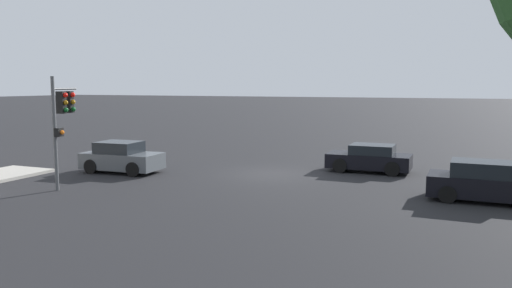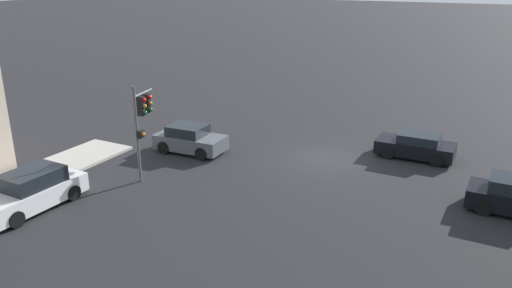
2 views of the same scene
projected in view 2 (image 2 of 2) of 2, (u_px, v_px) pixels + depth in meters
The scene contains 5 objects.
ground_plane at pixel (324, 158), 26.43m from camera, with size 300.00×300.00×0.00m, color black.
traffic_signal at pixel (142, 115), 22.98m from camera, with size 0.81×1.78×4.57m.
crossing_car_0 at pixel (190, 139), 27.14m from camera, with size 3.88×2.05×1.50m.
crossing_car_1 at pixel (416, 146), 26.31m from camera, with size 3.97×1.94×1.35m.
parked_car_0 at pixel (32, 191), 20.61m from camera, with size 2.01×4.55×1.63m.
Camera 2 is at (-8.32, 23.57, 9.35)m, focal length 35.00 mm.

